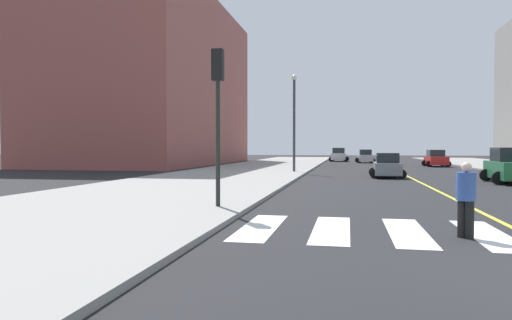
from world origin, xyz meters
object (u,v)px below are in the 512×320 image
(car_silver_fourth, at_px, (365,157))
(pedestrian_crossing, at_px, (466,196))
(street_lamp, at_px, (294,114))
(traffic_light_far_corner, at_px, (218,97))
(car_white_fifth, at_px, (339,155))
(car_red_second, at_px, (436,159))
(car_gray_third, at_px, (387,166))
(car_green_nearest, at_px, (512,167))

(car_silver_fourth, bearing_deg, pedestrian_crossing, -92.29)
(car_silver_fourth, height_order, street_lamp, street_lamp)
(traffic_light_far_corner, bearing_deg, car_white_fifth, 86.92)
(car_red_second, bearing_deg, pedestrian_crossing, 79.10)
(car_white_fifth, distance_m, street_lamp, 31.26)
(traffic_light_far_corner, relative_size, pedestrian_crossing, 2.93)
(car_white_fifth, bearing_deg, car_gray_third, -81.11)
(car_white_fifth, bearing_deg, car_red_second, -54.10)
(car_red_second, height_order, car_white_fifth, car_white_fifth)
(car_gray_third, height_order, car_white_fifth, car_white_fifth)
(car_green_nearest, relative_size, car_gray_third, 1.23)
(car_white_fifth, xyz_separation_m, pedestrian_crossing, (3.87, -55.87, 0.04))
(car_red_second, distance_m, pedestrian_crossing, 40.70)
(car_red_second, xyz_separation_m, street_lamp, (-13.16, -15.24, 3.76))
(car_white_fifth, xyz_separation_m, traffic_light_far_corner, (-2.83, -52.64, 2.76))
(car_red_second, relative_size, pedestrian_crossing, 2.33)
(car_silver_fourth, bearing_deg, car_green_nearest, -81.00)
(car_green_nearest, relative_size, street_lamp, 0.61)
(car_green_nearest, bearing_deg, car_gray_third, -26.39)
(car_silver_fourth, height_order, pedestrian_crossing, car_silver_fourth)
(traffic_light_far_corner, bearing_deg, car_silver_fourth, 82.48)
(car_white_fifth, height_order, pedestrian_crossing, car_white_fifth)
(car_gray_third, bearing_deg, car_silver_fourth, 91.57)
(car_red_second, height_order, car_silver_fourth, car_red_second)
(car_green_nearest, relative_size, car_white_fifth, 1.04)
(car_white_fifth, relative_size, street_lamp, 0.59)
(car_green_nearest, xyz_separation_m, car_silver_fourth, (-6.95, 33.28, -0.14))
(traffic_light_far_corner, bearing_deg, car_green_nearest, 47.11)
(car_gray_third, distance_m, pedestrian_crossing, 21.07)
(car_red_second, xyz_separation_m, traffic_light_far_corner, (-13.13, -36.96, 2.85))
(car_red_second, relative_size, car_gray_third, 1.07)
(car_white_fifth, bearing_deg, car_green_nearest, -72.26)
(car_red_second, xyz_separation_m, car_white_fifth, (-10.30, 15.68, 0.08))
(pedestrian_crossing, xyz_separation_m, street_lamp, (-6.74, 24.95, 3.64))
(car_red_second, height_order, traffic_light_far_corner, traffic_light_far_corner)
(traffic_light_far_corner, relative_size, street_lamp, 0.67)
(car_silver_fourth, distance_m, street_lamp, 26.82)
(car_silver_fourth, bearing_deg, traffic_light_far_corner, -100.30)
(car_silver_fourth, relative_size, pedestrian_crossing, 2.30)
(car_gray_third, distance_m, street_lamp, 8.63)
(car_green_nearest, height_order, car_silver_fourth, car_green_nearest)
(car_silver_fourth, distance_m, car_white_fifth, 6.17)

